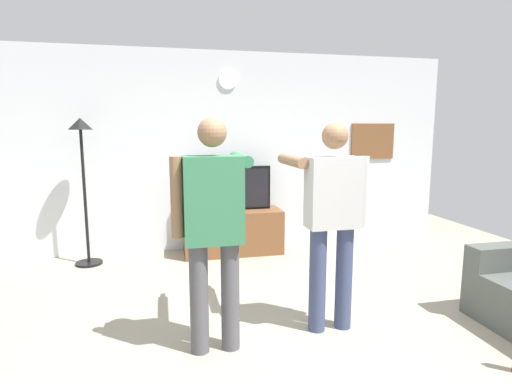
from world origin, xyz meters
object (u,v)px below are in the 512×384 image
Objects in this scene: framed_picture at (372,141)px; person_standing_nearer_lamp at (213,222)px; wall_clock at (228,80)px; person_standing_nearer_couch at (332,215)px; tv_stand at (233,232)px; television at (232,188)px; floor_lamp at (83,161)px.

person_standing_nearer_lamp reaches higher than framed_picture.
wall_clock is at bearing -179.87° from framed_picture.
person_standing_nearer_couch is at bearing 7.10° from person_standing_nearer_lamp.
tv_stand is 1.25× the size of television.
television is at bearing 3.62° from floor_lamp.
framed_picture is 0.39× the size of person_standing_nearer_lamp.
person_standing_nearer_couch is (0.98, 0.12, -0.02)m from person_standing_nearer_lamp.
person_standing_nearer_couch is at bearing -124.01° from framed_picture.
person_standing_nearer_couch is at bearing -79.17° from tv_stand.
television is 1.88m from floor_lamp.
person_standing_nearer_lamp is (-0.55, -2.44, 0.12)m from television.
television is 2.26m from framed_picture.
television is at bearing -90.00° from wall_clock.
television is 1.46m from wall_clock.
floor_lamp reaches higher than tv_stand.
person_standing_nearer_couch is (2.27, -2.20, -0.30)m from floor_lamp.
person_standing_nearer_couch is at bearing -80.38° from wall_clock.
framed_picture is (2.17, 0.25, 0.60)m from television.
framed_picture is at bearing 44.71° from person_standing_nearer_lamp.
television is 0.58× the size of floor_lamp.
person_standing_nearer_lamp is at bearing -135.29° from framed_picture.
person_standing_nearer_couch is at bearing -44.18° from floor_lamp.
tv_stand is 0.74× the size of person_standing_nearer_lamp.
wall_clock reaches higher than framed_picture.
television is 1.54× the size of framed_picture.
person_standing_nearer_lamp is (-2.72, -2.69, -0.48)m from framed_picture.
wall_clock reaches higher than television.
television is at bearing 100.61° from person_standing_nearer_couch.
television is (0.00, 0.05, 0.59)m from tv_stand.
tv_stand is at bearing -90.00° from wall_clock.
framed_picture is 0.38× the size of floor_lamp.
wall_clock is at bearing 78.42° from person_standing_nearer_lamp.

